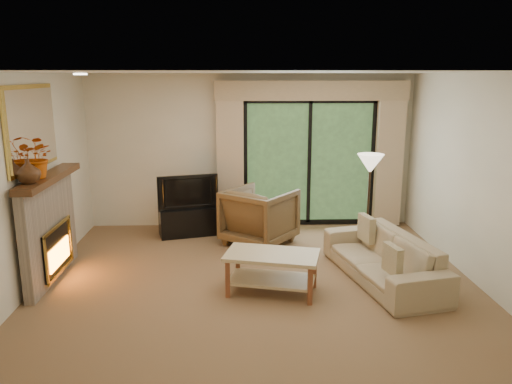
{
  "coord_description": "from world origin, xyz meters",
  "views": [
    {
      "loc": [
        -0.26,
        -5.95,
        2.57
      ],
      "look_at": [
        0.0,
        0.3,
        1.1
      ],
      "focal_mm": 35.0,
      "sensor_mm": 36.0,
      "label": 1
    }
  ],
  "objects_px": {
    "media_console": "(188,221)",
    "sofa": "(383,258)",
    "coffee_table": "(272,273)",
    "armchair": "(259,216)"
  },
  "relations": [
    {
      "from": "media_console",
      "to": "sofa",
      "type": "relative_size",
      "value": 0.45
    },
    {
      "from": "media_console",
      "to": "coffee_table",
      "type": "relative_size",
      "value": 0.83
    },
    {
      "from": "media_console",
      "to": "sofa",
      "type": "distance_m",
      "value": 3.31
    },
    {
      "from": "media_console",
      "to": "coffee_table",
      "type": "bearing_deg",
      "value": -76.62
    },
    {
      "from": "armchair",
      "to": "media_console",
      "type": "bearing_deg",
      "value": 14.91
    },
    {
      "from": "media_console",
      "to": "sofa",
      "type": "xyz_separation_m",
      "value": [
        2.66,
        -1.97,
        0.07
      ]
    },
    {
      "from": "sofa",
      "to": "armchair",
      "type": "bearing_deg",
      "value": -146.71
    },
    {
      "from": "media_console",
      "to": "armchair",
      "type": "xyz_separation_m",
      "value": [
        1.15,
        -0.48,
        0.21
      ]
    },
    {
      "from": "armchair",
      "to": "coffee_table",
      "type": "height_order",
      "value": "armchair"
    },
    {
      "from": "coffee_table",
      "to": "media_console",
      "type": "bearing_deg",
      "value": 132.26
    }
  ]
}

